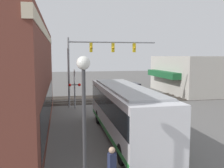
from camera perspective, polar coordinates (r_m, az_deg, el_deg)
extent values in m
plane|color=#605E5B|center=(22.34, 5.97, -6.67)|extent=(120.00, 120.00, 0.00)
cube|color=beige|center=(17.44, -15.22, 10.89)|extent=(18.07, 0.36, 0.50)
cube|color=black|center=(17.70, -14.43, -4.70)|extent=(15.01, 0.12, 2.20)
cube|color=#B2ADA3|center=(36.79, 18.96, 2.13)|extent=(12.18, 9.22, 5.01)
cube|color=#19592D|center=(34.43, 11.56, 2.23)|extent=(8.52, 1.20, 0.80)
cube|color=silver|center=(15.52, 2.99, -5.87)|extent=(11.25, 2.55, 2.65)
cube|color=black|center=(15.44, 3.00, -4.43)|extent=(11.02, 2.59, 1.11)
cube|color=#288438|center=(15.81, 2.96, -9.96)|extent=(11.02, 2.58, 0.24)
cube|color=#A5A8AA|center=(15.29, 3.02, -0.79)|extent=(9.56, 2.17, 0.12)
cylinder|color=black|center=(19.05, 0.31, -7.40)|extent=(1.00, 2.57, 1.00)
cylinder|color=black|center=(12.39, 7.64, -15.22)|extent=(1.00, 2.57, 1.00)
cylinder|color=gray|center=(24.70, -9.86, 2.53)|extent=(0.20, 0.20, 6.82)
cylinder|color=gray|center=(25.22, 0.22, 9.55)|extent=(0.16, 8.83, 0.16)
cube|color=gold|center=(24.83, -4.82, 8.31)|extent=(0.30, 0.27, 0.90)
sphere|color=yellow|center=(24.67, -4.77, 8.32)|extent=(0.20, 0.20, 0.20)
cube|color=gold|center=(25.20, 0.22, 8.30)|extent=(0.30, 0.27, 0.90)
sphere|color=yellow|center=(25.04, 0.30, 8.31)|extent=(0.20, 0.20, 0.20)
cube|color=gold|center=(25.75, 5.08, 8.24)|extent=(0.30, 0.27, 0.90)
sphere|color=yellow|center=(25.59, 5.19, 8.25)|extent=(0.20, 0.20, 0.20)
cylinder|color=gray|center=(24.16, -8.52, -1.37)|extent=(0.14, 0.14, 3.60)
cube|color=white|center=(24.02, -8.57, 1.70)|extent=(1.41, 0.06, 1.41)
cube|color=white|center=(24.02, -8.57, 1.70)|extent=(1.41, 0.06, 1.41)
cylinder|color=#38383A|center=(24.10, -8.54, -0.19)|extent=(0.08, 0.90, 0.08)
sphere|color=red|center=(24.08, -7.47, -0.18)|extent=(0.28, 0.28, 0.28)
sphere|color=red|center=(24.03, -9.61, -0.23)|extent=(0.28, 0.28, 0.28)
cylinder|color=#38383A|center=(8.43, -6.33, -12.64)|extent=(0.12, 0.12, 4.62)
sphere|color=white|center=(7.97, -6.56, 4.82)|extent=(0.44, 0.44, 0.44)
cube|color=#332D28|center=(27.99, 2.21, -3.93)|extent=(2.60, 60.00, 0.03)
cube|color=#6B6056|center=(27.30, 2.58, -4.07)|extent=(0.07, 60.00, 0.15)
cube|color=#6B6056|center=(28.67, 1.86, -3.56)|extent=(0.07, 60.00, 0.15)
cube|color=#332D28|center=(31.06, 0.78, -2.89)|extent=(2.60, 60.00, 0.03)
cube|color=#6B6056|center=(30.36, 1.07, -2.99)|extent=(0.07, 60.00, 0.15)
cube|color=#6B6056|center=(31.74, 0.49, -2.57)|extent=(0.07, 60.00, 0.15)
cube|color=#B21E19|center=(33.30, 4.49, -1.35)|extent=(4.84, 1.80, 0.58)
cube|color=black|center=(32.99, 4.62, -0.32)|extent=(2.66, 1.62, 0.68)
cylinder|color=black|center=(34.76, 3.79, -1.39)|extent=(0.64, 1.82, 0.64)
cylinder|color=black|center=(31.91, 5.24, -2.11)|extent=(0.64, 1.82, 0.64)
cylinder|color=#262D4C|center=(9.39, -0.03, -17.62)|extent=(0.34, 0.34, 0.72)
sphere|color=tan|center=(9.21, -0.03, -14.89)|extent=(0.24, 0.24, 0.24)
cylinder|color=#473828|center=(18.27, 7.35, -8.24)|extent=(0.28, 0.28, 0.88)
cylinder|color=#262D4C|center=(18.09, 7.39, -5.75)|extent=(0.34, 0.34, 0.74)
sphere|color=tan|center=(17.99, 7.41, -4.23)|extent=(0.24, 0.24, 0.24)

